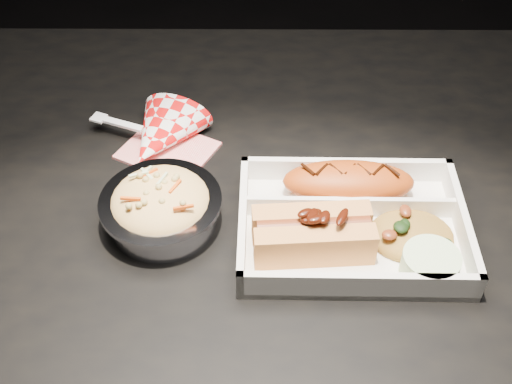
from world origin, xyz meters
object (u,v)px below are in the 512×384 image
food_tray (351,228)px  foil_coleslaw_cup (161,206)px  dining_table (265,254)px  napkin_fork (160,136)px  hotdog (313,232)px  fried_pastry (348,182)px

food_tray → foil_coleslaw_cup: 0.21m
dining_table → napkin_fork: (-0.14, 0.11, 0.11)m
dining_table → foil_coleslaw_cup: bearing=-165.6°
hotdog → napkin_fork: bearing=132.4°
foil_coleslaw_cup → hotdog: bearing=-14.1°
dining_table → fried_pastry: 0.15m
fried_pastry → foil_coleslaw_cup: size_ratio=1.12×
food_tray → hotdog: 0.06m
food_tray → napkin_fork: size_ratio=1.44×
hotdog → foil_coleslaw_cup: size_ratio=0.96×
dining_table → food_tray: (0.09, -0.05, 0.10)m
dining_table → foil_coleslaw_cup: foil_coleslaw_cup is taller
dining_table → food_tray: size_ratio=4.77×
foil_coleslaw_cup → fried_pastry: bearing=10.5°
dining_table → foil_coleslaw_cup: size_ratio=8.76×
dining_table → fried_pastry: size_ratio=7.83×
foil_coleslaw_cup → food_tray: bearing=-4.2°
hotdog → foil_coleslaw_cup: hotdog is taller
fried_pastry → napkin_fork: napkin_fork is taller
dining_table → hotdog: size_ratio=9.08×
dining_table → fried_pastry: (0.10, 0.01, 0.12)m
fried_pastry → hotdog: bearing=-119.3°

